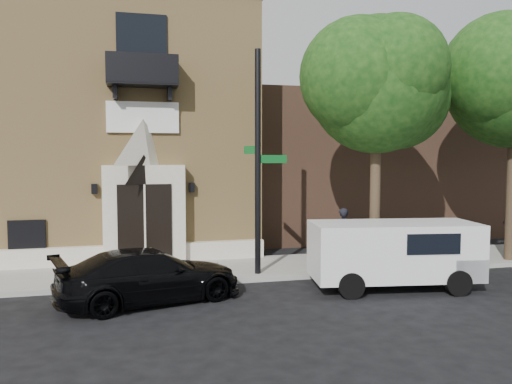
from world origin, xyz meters
TOP-DOWN VIEW (x-y plane):
  - ground at (0.00, 0.00)m, footprint 120.00×120.00m
  - sidewalk at (1.00, 1.50)m, footprint 42.00×3.00m
  - church at (-2.99, 7.95)m, footprint 12.20×11.01m
  - neighbour_building at (12.00, 9.00)m, footprint 18.00×8.00m
  - street_tree_left at (6.03, 0.35)m, footprint 4.97×4.38m
  - black_sedan at (-0.96, -1.25)m, footprint 4.93×3.05m
  - cargo_van at (5.74, -1.56)m, footprint 4.70×2.40m
  - street_sign at (2.25, 0.51)m, footprint 1.16×1.03m
  - fire_hydrant at (7.17, 0.37)m, footprint 0.42×0.34m
  - dumpster at (7.72, 0.64)m, footprint 1.99×1.48m
  - planter at (-1.06, 2.28)m, footprint 0.61×0.54m
  - pedestrian_near at (5.52, 1.82)m, footprint 0.64×0.42m

SIDE VIEW (x-z plane):
  - ground at x=0.00m, z-range 0.00..0.00m
  - sidewalk at x=1.00m, z-range 0.00..0.15m
  - planter at x=-1.06m, z-range 0.15..0.79m
  - fire_hydrant at x=7.17m, z-range 0.14..0.88m
  - black_sedan at x=-0.96m, z-range 0.00..1.33m
  - dumpster at x=7.72m, z-range 0.16..1.32m
  - cargo_van at x=5.74m, z-range 0.11..1.94m
  - pedestrian_near at x=5.52m, z-range 0.15..1.90m
  - neighbour_building at x=12.00m, z-range 0.00..6.40m
  - street_sign at x=2.25m, z-range 0.17..6.76m
  - church at x=-2.99m, z-range -0.02..9.28m
  - street_tree_left at x=6.03m, z-range 1.98..9.75m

